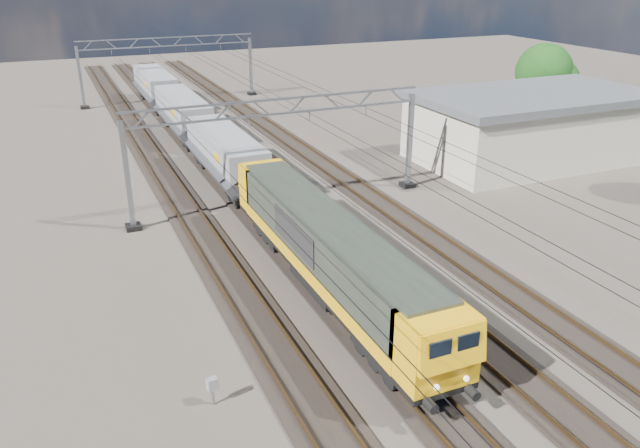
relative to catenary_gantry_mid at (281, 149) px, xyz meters
name	(u,v)px	position (x,y,z in m)	size (l,w,h in m)	color
ground	(305,228)	(0.00, -4.00, -3.91)	(160.00, 160.00, 0.00)	black
track_outer_west	(207,244)	(-6.00, -4.00, -3.83)	(2.60, 140.00, 0.30)	black
track_loco	(274,233)	(-2.00, -4.00, -3.83)	(2.60, 140.00, 0.30)	black
track_inner_east	(335,222)	(2.00, -4.00, -3.83)	(2.60, 140.00, 0.30)	black
track_outer_east	(392,212)	(6.00, -4.00, -3.83)	(2.60, 140.00, 0.30)	black
catenary_gantry_mid	(281,149)	(0.00, 0.00, 0.00)	(19.90, 0.90, 7.11)	gray
catenary_gantry_far	(169,67)	(0.00, 36.00, 0.00)	(19.90, 0.90, 7.11)	gray
overhead_wires	(259,107)	(0.00, 4.00, 1.84)	(12.03, 140.00, 0.53)	black
locomotive	(328,249)	(-2.00, -11.71, -1.58)	(2.76, 21.10, 3.62)	black
hopper_wagon_lead	(226,153)	(-2.00, 5.99, -1.67)	(3.38, 13.00, 3.25)	black
hopper_wagon_mid	(183,112)	(-2.00, 20.19, -1.67)	(3.38, 13.00, 3.25)	black
hopper_wagon_third	(155,85)	(-2.00, 34.39, -1.67)	(3.38, 13.00, 3.25)	black
trackside_cabinet	(212,385)	(-9.20, -17.61, -3.05)	(0.42, 0.34, 1.13)	gray
industrial_shed	(531,126)	(22.00, 2.00, -1.18)	(18.60, 10.60, 5.40)	beige
tree_far	(548,74)	(30.32, 9.79, 1.13)	(5.71, 5.31, 7.89)	#3A2D1A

